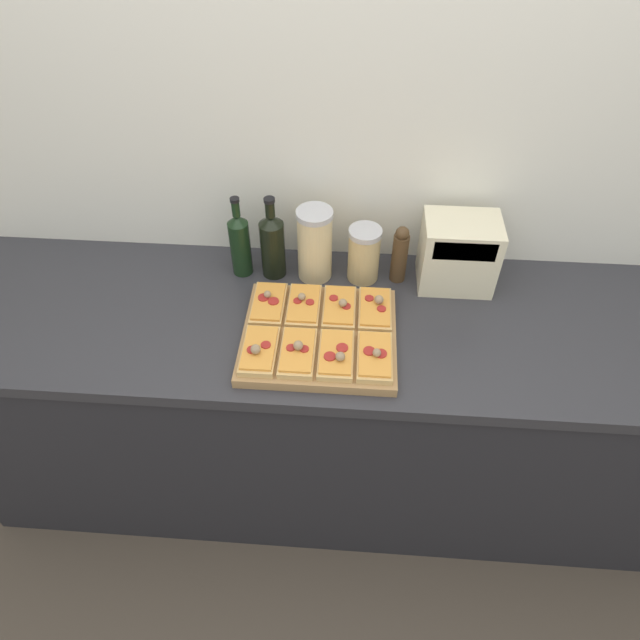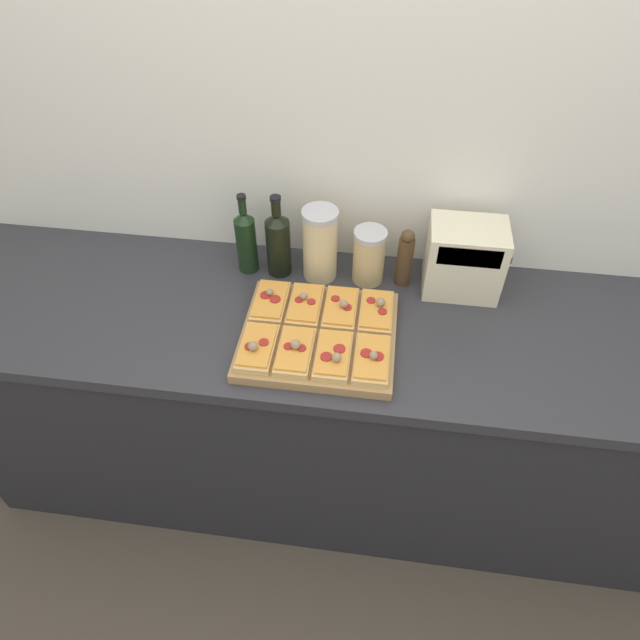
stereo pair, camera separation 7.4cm
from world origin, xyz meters
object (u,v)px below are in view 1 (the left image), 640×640
Objects in this scene: grain_jar_tall at (315,244)px; toaster_oven at (458,253)px; pepper_mill at (400,254)px; grain_jar_short at (364,254)px; cutting_board at (319,336)px; olive_oil_bottle at (240,243)px; wine_bottle at (273,244)px.

toaster_oven is (0.45, -0.00, -0.01)m from grain_jar_tall.
pepper_mill is 0.18m from toaster_oven.
grain_jar_short is 0.73× the size of toaster_oven.
grain_jar_short is (0.12, 0.29, 0.08)m from cutting_board.
pepper_mill reaches higher than cutting_board.
grain_jar_tall is 0.27m from pepper_mill.
grain_jar_short is (0.39, 0.00, -0.02)m from olive_oil_bottle.
grain_jar_tall is 0.97× the size of toaster_oven.
grain_jar_tall is 1.32× the size of grain_jar_short.
grain_jar_short is at bearing 67.45° from cutting_board.
pepper_mill reaches higher than grain_jar_short.
olive_oil_bottle is 0.69m from toaster_oven.
olive_oil_bottle is at bearing 180.00° from grain_jar_short.
cutting_board is 0.35m from wine_bottle.
toaster_oven is at bearing -0.08° from wine_bottle.
wine_bottle is at bearing 179.92° from toaster_oven.
olive_oil_bottle is 1.11× the size of toaster_oven.
grain_jar_tall is (-0.04, 0.29, 0.11)m from cutting_board.
cutting_board is at bearing -112.55° from grain_jar_short.
olive_oil_bottle is 0.10m from wine_bottle.
cutting_board is at bearing -128.77° from pepper_mill.
olive_oil_bottle is (-0.27, 0.29, 0.10)m from cutting_board.
wine_bottle is 1.53× the size of grain_jar_short.
grain_jar_tall is (0.13, 0.00, 0.01)m from wine_bottle.
olive_oil_bottle is 1.51× the size of grain_jar_short.
pepper_mill is at bearing 0.00° from olive_oil_bottle.
wine_bottle is 1.41× the size of pepper_mill.
grain_jar_short is at bearing -0.00° from wine_bottle.
pepper_mill is at bearing 179.73° from toaster_oven.
toaster_oven is (0.41, 0.29, 0.10)m from cutting_board.
grain_jar_short is at bearing -0.00° from grain_jar_tall.
olive_oil_bottle reaches higher than pepper_mill.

